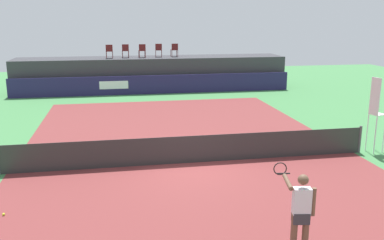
% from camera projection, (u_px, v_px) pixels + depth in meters
% --- Properties ---
extents(ground_plane, '(48.00, 48.00, 0.00)m').
position_uv_depth(ground_plane, '(179.00, 138.00, 17.18)').
color(ground_plane, '#3D7A42').
extents(court_inner, '(12.00, 22.00, 0.00)m').
position_uv_depth(court_inner, '(193.00, 163.00, 14.31)').
color(court_inner, maroon).
rests_on(court_inner, ground).
extents(sponsor_wall, '(18.00, 0.22, 1.20)m').
position_uv_depth(sponsor_wall, '(155.00, 85.00, 27.06)').
color(sponsor_wall, '#231E4C').
rests_on(sponsor_wall, ground).
extents(spectator_platform, '(18.00, 2.80, 2.20)m').
position_uv_depth(spectator_platform, '(152.00, 73.00, 28.67)').
color(spectator_platform, '#38383D').
rests_on(spectator_platform, ground).
extents(spectator_chair_far_left, '(0.45, 0.45, 0.89)m').
position_uv_depth(spectator_chair_far_left, '(109.00, 51.00, 27.48)').
color(spectator_chair_far_left, '#561919').
rests_on(spectator_chair_far_left, spectator_platform).
extents(spectator_chair_left, '(0.44, 0.44, 0.89)m').
position_uv_depth(spectator_chair_left, '(125.00, 50.00, 27.87)').
color(spectator_chair_left, '#561919').
rests_on(spectator_chair_left, spectator_platform).
extents(spectator_chair_center, '(0.46, 0.46, 0.89)m').
position_uv_depth(spectator_chair_center, '(142.00, 50.00, 27.95)').
color(spectator_chair_center, '#561919').
rests_on(spectator_chair_center, spectator_platform).
extents(spectator_chair_right, '(0.48, 0.48, 0.89)m').
position_uv_depth(spectator_chair_right, '(159.00, 50.00, 28.45)').
color(spectator_chair_right, '#561919').
rests_on(spectator_chair_right, spectator_platform).
extents(spectator_chair_far_right, '(0.47, 0.47, 0.89)m').
position_uv_depth(spectator_chair_far_right, '(174.00, 49.00, 28.60)').
color(spectator_chair_far_right, '#561919').
rests_on(spectator_chair_far_right, spectator_platform).
extents(umpire_chair, '(0.52, 0.52, 2.76)m').
position_uv_depth(umpire_chair, '(376.00, 110.00, 15.08)').
color(umpire_chair, white).
rests_on(umpire_chair, ground).
extents(tennis_net, '(12.40, 0.02, 0.95)m').
position_uv_depth(tennis_net, '(193.00, 149.00, 14.20)').
color(tennis_net, '#2D2D2D').
rests_on(tennis_net, ground).
extents(net_post_far, '(0.10, 0.10, 1.00)m').
position_uv_depth(net_post_far, '(360.00, 139.00, 15.27)').
color(net_post_far, '#4C4C51').
rests_on(net_post_far, ground).
extents(tennis_player, '(0.57, 1.20, 1.77)m').
position_uv_depth(tennis_player, '(300.00, 211.00, 8.59)').
color(tennis_player, white).
rests_on(tennis_player, court_inner).
extents(tennis_ball, '(0.07, 0.07, 0.07)m').
position_uv_depth(tennis_ball, '(4.00, 214.00, 10.47)').
color(tennis_ball, '#D8EA33').
rests_on(tennis_ball, court_inner).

